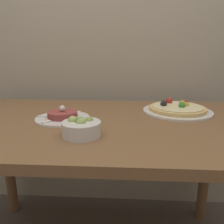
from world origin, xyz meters
The scene contains 5 objects.
back_wall centered at (0.00, 0.94, 1.30)m, with size 8.00×0.05×2.60m.
dining_table centered at (0.00, 0.41, 0.67)m, with size 1.38×0.82×0.77m.
pizza_plate centered at (0.38, 0.56, 0.78)m, with size 0.33×0.33×0.06m.
tartare_plate centered at (-0.14, 0.40, 0.78)m, with size 0.23×0.23×0.06m.
small_bowl centered at (-0.03, 0.21, 0.80)m, with size 0.13×0.13×0.07m.
Camera 1 is at (0.12, -0.49, 1.04)m, focal length 35.00 mm.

